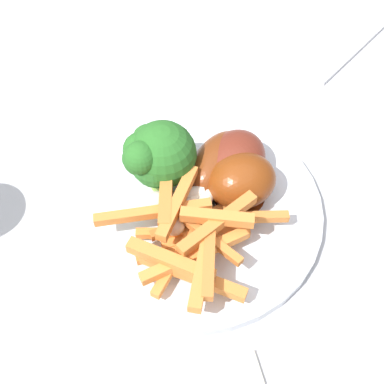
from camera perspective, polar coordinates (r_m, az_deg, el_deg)
ground_plane at (r=1.20m, az=1.06°, el=-19.57°), size 6.00×6.00×0.00m
dining_table at (r=0.62m, az=1.93°, el=-3.02°), size 0.91×0.79×0.76m
dinner_plate at (r=0.47m, az=-0.00°, el=-1.87°), size 0.25×0.25×0.01m
broccoli_floret_front at (r=0.45m, az=-4.21°, el=4.62°), size 0.07×0.07×0.07m
broccoli_floret_middle at (r=0.45m, az=-4.40°, el=4.10°), size 0.06×0.06×0.07m
carrot_fries_pile at (r=0.42m, az=-0.06°, el=-5.07°), size 0.15×0.17×0.04m
chicken_drumstick_near at (r=0.47m, az=4.75°, el=3.35°), size 0.12×0.08×0.04m
chicken_drumstick_far at (r=0.47m, az=2.73°, el=3.05°), size 0.13×0.08×0.04m
chicken_drumstick_extra at (r=0.45m, az=5.30°, el=1.22°), size 0.08×0.13×0.05m
fork at (r=0.69m, az=19.29°, el=16.21°), size 0.16×0.12×0.00m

